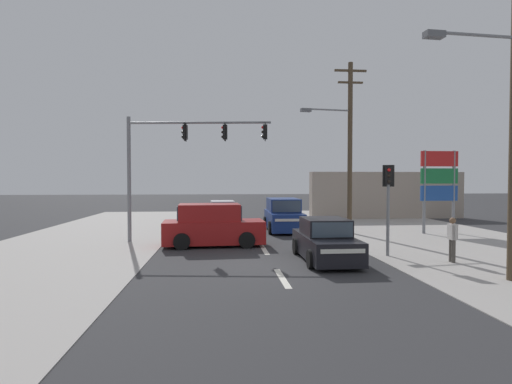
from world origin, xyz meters
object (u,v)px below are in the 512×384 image
shopping_plaza_sign (439,180)px  pedestrian_at_kerb (452,237)px  traffic_signal_mast (178,151)px  suv_receding_far (283,216)px  suv_kerbside_parked (213,226)px  sedan_oncoming_near (222,213)px  sedan_crossing_left (325,241)px  utility_pole_foreground_right (511,100)px  utility_pole_midground_right (348,142)px  pedestal_signal_right_kerb (388,194)px

shopping_plaza_sign → pedestrian_at_kerb: bearing=-116.6°
pedestrian_at_kerb → traffic_signal_mast: bearing=150.9°
suv_receding_far → traffic_signal_mast: bearing=-146.4°
suv_receding_far → suv_kerbside_parked: bearing=-129.0°
sedan_oncoming_near → sedan_crossing_left: 13.46m
utility_pole_foreground_right → pedestrian_at_kerb: size_ratio=6.05×
utility_pole_midground_right → shopping_plaza_sign: bearing=-6.8°
sedan_oncoming_near → sedan_crossing_left: bearing=-73.9°
utility_pole_foreground_right → pedestal_signal_right_kerb: size_ratio=2.77×
pedestal_signal_right_kerb → pedestrian_at_kerb: pedestal_signal_right_kerb is taller
pedestal_signal_right_kerb → pedestrian_at_kerb: 2.71m
pedestal_signal_right_kerb → suv_kerbside_parked: size_ratio=0.77×
shopping_plaza_sign → suv_receding_far: shopping_plaza_sign is taller
utility_pole_midground_right → traffic_signal_mast: (-9.04, -2.34, -0.74)m
traffic_signal_mast → pedestal_signal_right_kerb: traffic_signal_mast is taller
utility_pole_midground_right → pedestal_signal_right_kerb: utility_pole_midground_right is taller
sedan_oncoming_near → suv_receding_far: (3.55, -4.25, 0.18)m
traffic_signal_mast → suv_kerbside_parked: size_ratio=1.48×
sedan_oncoming_near → suv_kerbside_parked: bearing=-93.0°
traffic_signal_mast → shopping_plaza_sign: size_ratio=1.49×
utility_pole_foreground_right → suv_receding_far: utility_pole_foreground_right is taller
traffic_signal_mast → pedestal_signal_right_kerb: (8.49, -4.37, -1.94)m
suv_receding_far → pedestrian_at_kerb: suv_receding_far is taller
traffic_signal_mast → shopping_plaza_sign: traffic_signal_mast is taller
utility_pole_foreground_right → utility_pole_midground_right: (-1.36, 10.70, -0.20)m
pedestal_signal_right_kerb → pedestrian_at_kerb: (1.80, -1.37, -1.49)m
pedestal_signal_right_kerb → suv_kerbside_parked: bearing=155.3°
pedestrian_at_kerb → suv_kerbside_parked: bearing=152.4°
traffic_signal_mast → pedestrian_at_kerb: bearing=-29.1°
shopping_plaza_sign → pedestrian_at_kerb: shopping_plaza_sign is taller
suv_receding_far → utility_pole_midground_right: bearing=-23.0°
shopping_plaza_sign → suv_receding_far: (-8.37, 2.02, -2.10)m
utility_pole_foreground_right → pedestal_signal_right_kerb: bearing=115.6°
traffic_signal_mast → shopping_plaza_sign: bearing=7.1°
shopping_plaza_sign → sedan_oncoming_near: shopping_plaza_sign is taller
suv_kerbside_parked → sedan_crossing_left: suv_kerbside_parked is taller
traffic_signal_mast → suv_kerbside_parked: 4.03m
utility_pole_midground_right → shopping_plaza_sign: 5.46m
traffic_signal_mast → pedestrian_at_kerb: size_ratio=4.20×
pedestal_signal_right_kerb → sedan_oncoming_near: pedestal_signal_right_kerb is taller
utility_pole_midground_right → pedestrian_at_kerb: bearing=-81.2°
pedestal_signal_right_kerb → sedan_crossing_left: 3.19m
traffic_signal_mast → suv_receding_far: traffic_signal_mast is taller
utility_pole_midground_right → shopping_plaza_sign: size_ratio=2.06×
utility_pole_foreground_right → utility_pole_midground_right: bearing=97.3°
utility_pole_foreground_right → utility_pole_midground_right: utility_pole_foreground_right is taller
pedestal_signal_right_kerb → sedan_crossing_left: pedestal_signal_right_kerb is taller
utility_pole_midground_right → sedan_crossing_left: (-3.18, -7.25, -4.39)m
pedestal_signal_right_kerb → suv_receding_far: bearing=109.1°
pedestal_signal_right_kerb → suv_kerbside_parked: (-6.85, 3.15, -1.53)m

